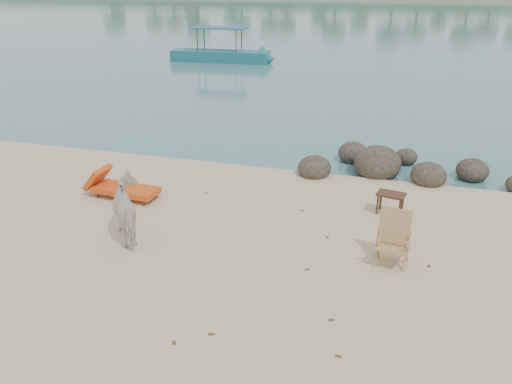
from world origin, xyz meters
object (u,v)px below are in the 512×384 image
at_px(cow, 131,211).
at_px(side_table, 390,205).
at_px(deck_chair, 393,242).
at_px(boulders, 391,167).
at_px(boat_near, 219,33).
at_px(lounge_chair, 126,187).

xyz_separation_m(cow, side_table, (5.25, 2.74, -0.39)).
bearing_deg(deck_chair, side_table, 103.09).
height_order(boulders, cow, cow).
height_order(cow, side_table, cow).
relative_size(boulders, boat_near, 0.84).
xyz_separation_m(cow, boat_near, (-6.73, 23.94, 1.14)).
xyz_separation_m(lounge_chair, boat_near, (-5.53, 22.11, 1.48)).
bearing_deg(lounge_chair, deck_chair, -7.94).
bearing_deg(side_table, lounge_chair, -161.21).
relative_size(side_table, lounge_chair, 0.31).
xyz_separation_m(boulders, boat_near, (-11.92, 18.37, 1.60)).
bearing_deg(side_table, boat_near, 130.31).
distance_m(boulders, deck_chair, 5.18).
bearing_deg(lounge_chair, boulders, 34.60).
bearing_deg(deck_chair, lounge_chair, 177.76).
bearing_deg(boat_near, boulders, -60.37).
distance_m(cow, side_table, 5.94).
bearing_deg(cow, side_table, 165.38).
relative_size(lounge_chair, deck_chair, 2.02).
xyz_separation_m(boulders, lounge_chair, (-6.39, -3.74, 0.12)).
xyz_separation_m(side_table, boat_near, (-11.99, 21.20, 1.53)).
bearing_deg(cow, deck_chair, 142.17).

